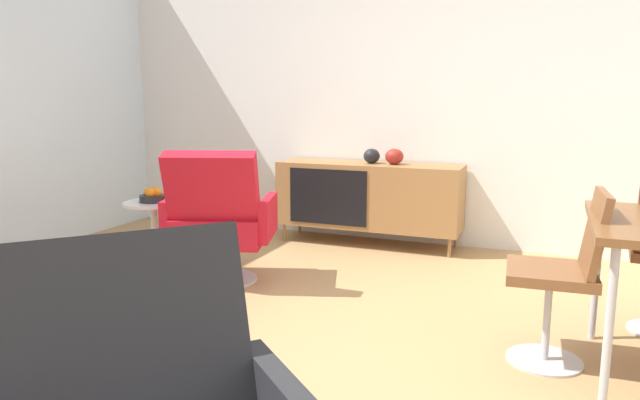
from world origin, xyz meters
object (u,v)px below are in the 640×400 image
Objects in this scene: lounge_chair_red at (219,218)px; fruit_bowl at (153,196)px; sideboard at (368,195)px; side_table_round at (155,228)px; dining_chair_near_window at (564,270)px; vase_cobalt at (394,157)px; vase_sculptural_dark at (372,156)px.

fruit_bowl is at bearing 171.38° from lounge_chair_red.
sideboard is 1.56m from lounge_chair_red.
fruit_bowl is (-1.24, -1.34, 0.12)m from sideboard.
side_table_round is 0.24m from fruit_bowl.
fruit_bowl reaches higher than side_table_round.
lounge_chair_red reaches higher than sideboard.
fruit_bowl is (-2.80, 0.54, 0.09)m from dining_chair_near_window.
dining_chair_near_window is 0.90× the size of lounge_chair_red.
sideboard is at bearing 129.61° from dining_chair_near_window.
dining_chair_near_window is (1.33, -1.88, -0.32)m from vase_cobalt.
lounge_chair_red is (-0.62, -1.43, 0.03)m from sideboard.
sideboard is 2.44m from dining_chair_near_window.
vase_cobalt is 0.16× the size of lounge_chair_red.
lounge_chair_red is at bearing -113.49° from sideboard.
vase_cobalt reaches higher than vase_sculptural_dark.
vase_sculptural_dark is at bearing 180.00° from vase_cobalt.
vase_sculptural_dark reaches higher than side_table_round.
lounge_chair_red is at bearing -8.62° from fruit_bowl.
vase_cobalt is 0.18× the size of dining_chair_near_window.
dining_chair_near_window is 2.23m from lounge_chair_red.
dining_chair_near_window is at bearing -10.95° from fruit_bowl.
vase_sculptural_dark is 0.27× the size of side_table_round.
lounge_chair_red is 0.64m from fruit_bowl.
vase_cobalt is at bearing 125.29° from dining_chair_near_window.
vase_sculptural_dark is at bearing 46.62° from fruit_bowl.
dining_chair_near_window is 2.85m from fruit_bowl.
vase_sculptural_dark is at bearing 65.77° from lounge_chair_red.
vase_cobalt reaches higher than sideboard.
vase_cobalt is 0.30× the size of side_table_round.
vase_sculptural_dark is (-0.20, 0.00, -0.00)m from vase_cobalt.
lounge_chair_red is at bearing 168.39° from dining_chair_near_window.
vase_sculptural_dark reaches higher than fruit_bowl.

